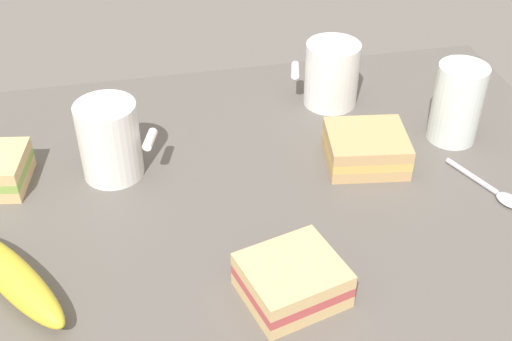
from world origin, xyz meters
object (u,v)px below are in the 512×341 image
Objects in this scene: coffee_mug_black at (331,73)px; sandwich_side at (294,280)px; glass_of_milk at (456,108)px; sandwich_main at (366,148)px; coffee_mug_milky at (110,139)px; spoon at (495,191)px; banana at (13,277)px.

sandwich_side is (-15.10, -36.71, -2.79)cm from coffee_mug_black.
glass_of_milk reaches higher than coffee_mug_black.
coffee_mug_black is 39.79cm from sandwich_side.
coffee_mug_black is 15.96cm from sandwich_main.
coffee_mug_milky is 0.92× the size of glass_of_milk.
coffee_mug_black is 29.44cm from spoon.
spoon is (13.95, -25.52, -4.61)cm from coffee_mug_black.
glass_of_milk is at bearing 16.76° from banana.
sandwich_main is at bearing -167.45° from glass_of_milk.
coffee_mug_black is 53.21cm from banana.
sandwich_side is 0.67× the size of banana.
coffee_mug_milky reaches higher than sandwich_main.
banana is at bearing -145.57° from coffee_mug_black.
coffee_mug_milky is (-32.78, -11.27, 0.32)cm from coffee_mug_black.
banana is at bearing -175.52° from spoon.
glass_of_milk is (29.06, 24.06, 2.67)cm from sandwich_side.
banana is at bearing -163.24° from glass_of_milk.
glass_of_milk reaches higher than coffee_mug_milky.
coffee_mug_milky is 33.37cm from sandwich_main.
sandwich_main is 17.02cm from spoon.
coffee_mug_milky is at bearing 172.31° from sandwich_main.
glass_of_milk is at bearing 39.63° from sandwich_side.
coffee_mug_milky reaches higher than sandwich_side.
sandwich_main is 25.95cm from sandwich_side.
sandwich_side is (-15.25, -20.99, 0.00)cm from sandwich_main.
sandwich_side is 1.06× the size of glass_of_milk.
coffee_mug_milky is 22.03cm from banana.
banana is (-43.97, -14.32, -0.23)cm from sandwich_main.
sandwich_main and sandwich_side have the same top height.
glass_of_milk is (13.80, 3.07, 2.67)cm from sandwich_main.
sandwich_side is (17.68, -25.44, -3.11)cm from coffee_mug_milky.
sandwich_side is 37.82cm from glass_of_milk.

